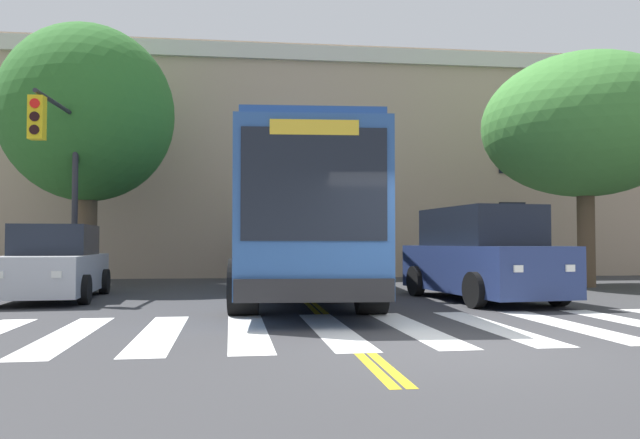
{
  "coord_description": "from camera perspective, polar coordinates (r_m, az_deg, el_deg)",
  "views": [
    {
      "loc": [
        -2.58,
        -7.92,
        1.36
      ],
      "look_at": [
        -0.83,
        6.46,
        1.9
      ],
      "focal_mm": 35.0,
      "sensor_mm": 36.0,
      "label": 1
    }
  ],
  "objects": [
    {
      "name": "street_tree_curbside_small",
      "position": [
        20.98,
        -20.47,
        8.95
      ],
      "size": [
        6.19,
        6.93,
        8.1
      ],
      "color": "brown",
      "rests_on": "ground"
    },
    {
      "name": "building_facade",
      "position": [
        28.87,
        4.45,
        4.34
      ],
      "size": [
        38.48,
        8.16,
        9.21
      ],
      "color": "tan",
      "rests_on": "ground"
    },
    {
      "name": "traffic_light_far_corner",
      "position": [
        17.14,
        -22.67,
        5.27
      ],
      "size": [
        0.38,
        3.05,
        5.37
      ],
      "color": "#28282D",
      "rests_on": "ground"
    },
    {
      "name": "street_tree_curbside_large",
      "position": [
        21.16,
        23.02,
        7.86
      ],
      "size": [
        8.03,
        8.04,
        7.19
      ],
      "color": "brown",
      "rests_on": "ground"
    },
    {
      "name": "lane_line_yellow_outer",
      "position": [
        23.78,
        -3.17,
        -5.4
      ],
      "size": [
        0.12,
        36.0,
        0.01
      ],
      "primitive_type": "cube",
      "color": "gold",
      "rests_on": "ground"
    },
    {
      "name": "lane_line_yellow_inner",
      "position": [
        23.77,
        -3.56,
        -5.4
      ],
      "size": [
        0.12,
        36.0,
        0.01
      ],
      "primitive_type": "cube",
      "color": "gold",
      "rests_on": "ground"
    },
    {
      "name": "traffic_light_overhead",
      "position": [
        16.89,
        1.55,
        4.2
      ],
      "size": [
        0.44,
        3.35,
        4.82
      ],
      "color": "#28282D",
      "rests_on": "ground"
    },
    {
      "name": "crosswalk",
      "position": [
        10.0,
        4.9,
        -9.93
      ],
      "size": [
        12.51,
        4.44,
        0.01
      ],
      "color": "white",
      "rests_on": "ground"
    },
    {
      "name": "city_bus",
      "position": [
        15.43,
        -1.73,
        0.07
      ],
      "size": [
        3.37,
        11.84,
        3.55
      ],
      "color": "#2D5699",
      "rests_on": "ground"
    },
    {
      "name": "car_grey_behind_bus",
      "position": [
        23.51,
        -2.04,
        -2.71
      ],
      "size": [
        2.28,
        4.67,
        2.39
      ],
      "color": "slate",
      "rests_on": "ground"
    },
    {
      "name": "ground_plane",
      "position": [
        8.44,
        11.18,
        -11.38
      ],
      "size": [
        120.0,
        120.0,
        0.0
      ],
      "primitive_type": "plane",
      "color": "#38383A"
    },
    {
      "name": "car_navy_far_lane",
      "position": [
        15.21,
        14.45,
        -3.27
      ],
      "size": [
        2.67,
        5.24,
        2.19
      ],
      "color": "navy",
      "rests_on": "ground"
    },
    {
      "name": "car_silver_near_lane",
      "position": [
        16.32,
        -23.1,
        -3.88
      ],
      "size": [
        2.35,
        4.75,
        1.79
      ],
      "color": "#B7BABF",
      "rests_on": "ground"
    }
  ]
}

